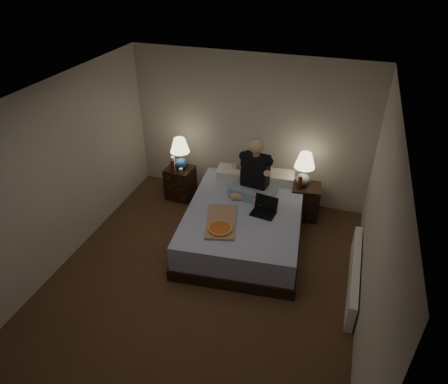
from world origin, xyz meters
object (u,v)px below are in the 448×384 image
(lamp_right, at_px, (304,169))
(laptop, at_px, (263,207))
(soda_can, at_px, (181,171))
(beer_bottle_right, at_px, (300,182))
(pizza_box, at_px, (220,229))
(person, at_px, (254,169))
(radiator, at_px, (354,274))
(water_bottle, at_px, (173,164))
(nightstand_right, at_px, (305,201))
(bed, at_px, (244,223))
(lamp_left, at_px, (180,154))
(beer_bottle_left, at_px, (173,166))
(nightstand_left, at_px, (180,183))

(lamp_right, relative_size, laptop, 1.65)
(lamp_right, relative_size, soda_can, 5.60)
(beer_bottle_right, bearing_deg, pizza_box, -121.40)
(person, distance_m, radiator, 2.02)
(water_bottle, bearing_deg, nightstand_right, 4.73)
(nightstand_right, distance_m, beer_bottle_right, 0.43)
(bed, relative_size, nightstand_right, 3.80)
(radiator, bearing_deg, lamp_left, 156.72)
(water_bottle, height_order, person, person)
(beer_bottle_left, relative_size, person, 0.25)
(beer_bottle_left, relative_size, laptop, 0.68)
(beer_bottle_right, distance_m, person, 0.82)
(nightstand_left, distance_m, person, 1.63)
(bed, distance_m, pizza_box, 0.72)
(nightstand_left, xyz_separation_m, beer_bottle_left, (-0.05, -0.15, 0.41))
(nightstand_right, relative_size, beer_bottle_left, 2.52)
(nightstand_right, distance_m, lamp_left, 2.21)
(bed, xyz_separation_m, pizza_box, (-0.17, -0.63, 0.32))
(water_bottle, bearing_deg, lamp_left, 42.60)
(soda_can, xyz_separation_m, laptop, (1.57, -0.66, 0.04))
(lamp_left, xyz_separation_m, beer_bottle_right, (2.03, -0.01, -0.17))
(lamp_right, distance_m, beer_bottle_left, 2.17)
(nightstand_left, height_order, person, person)
(nightstand_right, relative_size, beer_bottle_right, 2.52)
(nightstand_right, relative_size, person, 0.62)
(nightstand_right, xyz_separation_m, beer_bottle_left, (-2.22, -0.25, 0.41))
(bed, height_order, nightstand_right, nightstand_right)
(pizza_box, distance_m, radiator, 1.86)
(bed, xyz_separation_m, radiator, (1.65, -0.51, -0.08))
(person, relative_size, laptop, 2.74)
(beer_bottle_right, distance_m, pizza_box, 1.63)
(water_bottle, height_order, beer_bottle_left, water_bottle)
(water_bottle, distance_m, soda_can, 0.21)
(laptop, xyz_separation_m, radiator, (1.35, -0.46, -0.47))
(water_bottle, distance_m, beer_bottle_right, 2.14)
(lamp_right, bearing_deg, soda_can, -171.43)
(person, xyz_separation_m, laptop, (0.26, -0.44, -0.34))
(soda_can, height_order, radiator, soda_can)
(beer_bottle_right, distance_m, radiator, 1.68)
(water_bottle, bearing_deg, person, -11.33)
(bed, bearing_deg, soda_can, 148.66)
(nightstand_right, xyz_separation_m, person, (-0.76, -0.48, 0.73))
(beer_bottle_right, xyz_separation_m, radiator, (0.96, -1.28, -0.49))
(nightstand_left, relative_size, laptop, 1.71)
(beer_bottle_left, distance_m, laptop, 1.85)
(nightstand_right, height_order, pizza_box, pizza_box)
(radiator, bearing_deg, water_bottle, 158.93)
(soda_can, distance_m, person, 1.38)
(lamp_left, xyz_separation_m, radiator, (3.00, -1.29, -0.66))
(pizza_box, bearing_deg, laptop, 36.77)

